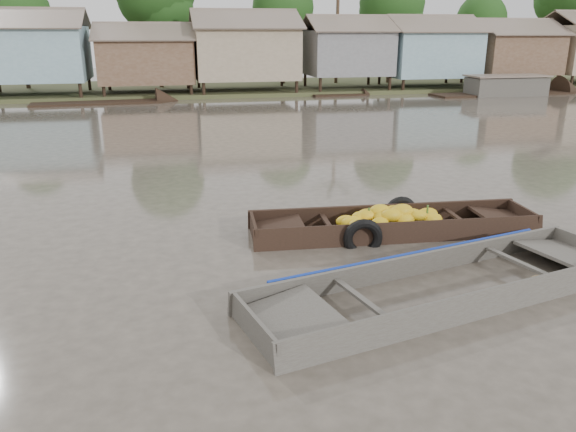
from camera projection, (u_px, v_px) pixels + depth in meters
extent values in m
plane|color=#463F36|center=(345.00, 275.00, 9.74)|extent=(120.00, 120.00, 0.00)
cube|color=#384723|center=(205.00, 90.00, 40.36)|extent=(120.00, 12.00, 0.50)
cube|color=#7DA2AD|center=(33.00, 54.00, 34.15)|extent=(6.20, 5.20, 3.20)
cube|color=brown|center=(23.00, 18.00, 32.20)|extent=(6.60, 3.02, 1.28)
cube|color=brown|center=(33.00, 18.00, 34.81)|extent=(6.60, 3.02, 1.28)
cube|color=brown|center=(147.00, 61.00, 35.65)|extent=(5.80, 4.60, 2.70)
cube|color=brown|center=(144.00, 31.00, 33.94)|extent=(6.20, 2.67, 1.14)
cube|color=brown|center=(145.00, 31.00, 36.24)|extent=(6.20, 2.67, 1.14)
cube|color=gray|center=(245.00, 53.00, 36.78)|extent=(6.50, 5.30, 3.30)
cube|color=brown|center=(247.00, 18.00, 34.79)|extent=(6.90, 3.08, 1.31)
cube|color=brown|center=(241.00, 19.00, 37.45)|extent=(6.90, 3.08, 1.31)
cube|color=slate|center=(347.00, 53.00, 38.21)|extent=(5.40, 4.70, 2.90)
cube|color=brown|center=(354.00, 23.00, 36.43)|extent=(5.80, 2.73, 1.17)
cube|color=brown|center=(342.00, 24.00, 38.79)|extent=(5.80, 2.73, 1.17)
cube|color=#7DA2AD|center=(428.00, 54.00, 39.45)|extent=(6.00, 5.00, 3.10)
cube|color=brown|center=(439.00, 23.00, 37.57)|extent=(6.40, 2.90, 1.24)
cube|color=brown|center=(422.00, 24.00, 40.07)|extent=(6.40, 2.90, 1.24)
cube|color=brown|center=(511.00, 54.00, 40.77)|extent=(5.70, 4.90, 2.80)
cube|color=brown|center=(525.00, 27.00, 38.96)|extent=(6.10, 2.85, 1.21)
cube|color=brown|center=(504.00, 27.00, 41.42)|extent=(6.10, 2.85, 1.21)
cylinder|color=#473323|center=(24.00, 55.00, 38.10)|extent=(0.28, 0.28, 4.90)
sphere|color=#163510|center=(18.00, 11.00, 37.22)|extent=(4.20, 4.20, 4.20)
cylinder|color=#473323|center=(159.00, 44.00, 38.76)|extent=(0.28, 0.28, 6.30)
cylinder|color=#473323|center=(283.00, 51.00, 41.67)|extent=(0.28, 0.28, 5.25)
sphere|color=#163510|center=(283.00, 8.00, 40.73)|extent=(4.50, 4.50, 4.50)
cylinder|color=#473323|center=(389.00, 48.00, 42.30)|extent=(0.28, 0.28, 5.60)
sphere|color=#163510|center=(392.00, 3.00, 41.29)|extent=(4.80, 4.80, 4.80)
cylinder|color=#473323|center=(478.00, 54.00, 45.00)|extent=(0.28, 0.28, 4.55)
sphere|color=#163510|center=(482.00, 19.00, 44.19)|extent=(3.90, 3.90, 3.90)
cylinder|color=#473323|center=(565.00, 40.00, 45.16)|extent=(0.28, 0.28, 6.65)
cylinder|color=#473323|center=(337.00, 31.00, 41.58)|extent=(0.24, 0.24, 8.00)
cube|color=black|center=(392.00, 236.00, 11.83)|extent=(5.91, 1.50, 0.08)
cube|color=black|center=(383.00, 216.00, 12.35)|extent=(5.97, 0.55, 0.55)
cube|color=black|center=(403.00, 236.00, 11.16)|extent=(5.97, 0.55, 0.55)
cube|color=black|center=(522.00, 219.00, 12.16)|extent=(0.14, 1.30, 0.52)
cube|color=black|center=(501.00, 217.00, 12.07)|extent=(1.09, 1.18, 0.20)
cube|color=black|center=(254.00, 232.00, 11.34)|extent=(0.14, 1.30, 0.52)
cube|color=black|center=(279.00, 228.00, 11.39)|extent=(1.09, 1.18, 0.20)
cube|color=black|center=(328.00, 223.00, 11.52)|extent=(0.18, 1.25, 0.05)
cube|color=black|center=(456.00, 217.00, 11.91)|extent=(0.18, 1.25, 0.05)
ellipsoid|color=yellow|center=(412.00, 215.00, 11.68)|extent=(0.46, 0.33, 0.27)
ellipsoid|color=yellow|center=(364.00, 230.00, 11.35)|extent=(0.48, 0.35, 0.29)
ellipsoid|color=yellow|center=(352.00, 223.00, 11.56)|extent=(0.50, 0.36, 0.30)
ellipsoid|color=yellow|center=(402.00, 211.00, 11.65)|extent=(0.51, 0.37, 0.30)
ellipsoid|color=yellow|center=(403.00, 228.00, 11.42)|extent=(0.40, 0.29, 0.24)
ellipsoid|color=yellow|center=(346.00, 222.00, 11.72)|extent=(0.46, 0.33, 0.27)
ellipsoid|color=yellow|center=(359.00, 226.00, 11.42)|extent=(0.50, 0.36, 0.29)
ellipsoid|color=yellow|center=(432.00, 219.00, 11.68)|extent=(0.46, 0.33, 0.27)
ellipsoid|color=yellow|center=(362.00, 229.00, 11.34)|extent=(0.49, 0.36, 0.29)
ellipsoid|color=yellow|center=(384.00, 217.00, 11.57)|extent=(0.46, 0.34, 0.27)
ellipsoid|color=yellow|center=(427.00, 214.00, 12.04)|extent=(0.49, 0.35, 0.29)
ellipsoid|color=yellow|center=(382.00, 214.00, 11.87)|extent=(0.44, 0.32, 0.26)
ellipsoid|color=yellow|center=(419.00, 215.00, 11.58)|extent=(0.39, 0.28, 0.23)
ellipsoid|color=yellow|center=(405.00, 220.00, 11.55)|extent=(0.43, 0.31, 0.26)
ellipsoid|color=yellow|center=(382.00, 215.00, 11.93)|extent=(0.41, 0.29, 0.24)
ellipsoid|color=yellow|center=(380.00, 215.00, 11.78)|extent=(0.44, 0.32, 0.26)
ellipsoid|color=yellow|center=(401.00, 214.00, 12.14)|extent=(0.41, 0.30, 0.24)
ellipsoid|color=yellow|center=(364.00, 225.00, 11.42)|extent=(0.44, 0.32, 0.26)
ellipsoid|color=yellow|center=(361.00, 217.00, 11.66)|extent=(0.43, 0.31, 0.25)
ellipsoid|color=yellow|center=(389.00, 214.00, 11.80)|extent=(0.47, 0.34, 0.28)
ellipsoid|color=yellow|center=(354.00, 233.00, 11.30)|extent=(0.40, 0.29, 0.23)
ellipsoid|color=yellow|center=(367.00, 216.00, 11.67)|extent=(0.50, 0.36, 0.29)
ellipsoid|color=yellow|center=(419.00, 216.00, 12.10)|extent=(0.43, 0.31, 0.26)
ellipsoid|color=yellow|center=(446.00, 227.00, 11.54)|extent=(0.42, 0.30, 0.24)
ellipsoid|color=yellow|center=(400.00, 214.00, 12.10)|extent=(0.43, 0.31, 0.25)
ellipsoid|color=yellow|center=(393.00, 210.00, 11.75)|extent=(0.38, 0.28, 0.22)
ellipsoid|color=yellow|center=(380.00, 223.00, 11.38)|extent=(0.38, 0.28, 0.23)
ellipsoid|color=yellow|center=(391.00, 215.00, 11.50)|extent=(0.47, 0.34, 0.28)
ellipsoid|color=yellow|center=(348.00, 228.00, 11.56)|extent=(0.39, 0.28, 0.23)
ellipsoid|color=yellow|center=(375.00, 213.00, 11.94)|extent=(0.40, 0.29, 0.23)
ellipsoid|color=yellow|center=(398.00, 217.00, 11.59)|extent=(0.45, 0.32, 0.26)
ellipsoid|color=yellow|center=(380.00, 211.00, 11.67)|extent=(0.47, 0.34, 0.28)
cylinder|color=#3F6626|center=(369.00, 212.00, 11.58)|extent=(0.04, 0.04, 0.19)
cylinder|color=#3F6626|center=(403.00, 211.00, 11.69)|extent=(0.04, 0.04, 0.19)
cylinder|color=#3F6626|center=(427.00, 210.00, 11.76)|extent=(0.04, 0.04, 0.19)
torus|color=black|center=(401.00, 213.00, 12.48)|extent=(0.77, 0.24, 0.76)
torus|color=black|center=(363.00, 238.00, 10.95)|extent=(0.81, 0.24, 0.80)
cube|color=#423E37|center=(445.00, 299.00, 9.03)|extent=(6.80, 2.92, 0.08)
cube|color=#423E37|center=(415.00, 268.00, 9.65)|extent=(6.64, 1.71, 0.54)
cube|color=#423E37|center=(484.00, 308.00, 8.26)|extent=(6.64, 1.71, 0.54)
cube|color=#423E37|center=(567.00, 254.00, 10.06)|extent=(1.45, 1.66, 0.22)
cube|color=#423E37|center=(254.00, 332.00, 7.60)|extent=(0.44, 1.63, 0.51)
cube|color=#423E37|center=(292.00, 319.00, 7.81)|extent=(1.45, 1.66, 0.22)
cube|color=#423E37|center=(362.00, 299.00, 8.27)|extent=(0.46, 1.57, 0.05)
cube|color=#423E37|center=(520.00, 263.00, 9.58)|extent=(0.46, 1.57, 0.05)
cube|color=#665E54|center=(445.00, 297.00, 9.02)|extent=(5.22, 2.43, 0.02)
cube|color=navy|center=(414.00, 255.00, 9.64)|extent=(5.36, 1.34, 0.13)
torus|color=olive|center=(541.00, 281.00, 9.53)|extent=(0.38, 0.38, 0.05)
torus|color=olive|center=(541.00, 279.00, 9.52)|extent=(0.31, 0.31, 0.05)
cube|color=black|center=(97.00, 105.00, 32.44)|extent=(7.38, 2.16, 0.35)
cube|color=black|center=(502.00, 96.00, 37.14)|extent=(9.86, 2.74, 0.35)
cube|color=black|center=(340.00, 97.00, 36.43)|extent=(3.63, 1.07, 0.35)
cube|color=black|center=(506.00, 87.00, 36.59)|extent=(5.00, 2.00, 1.20)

